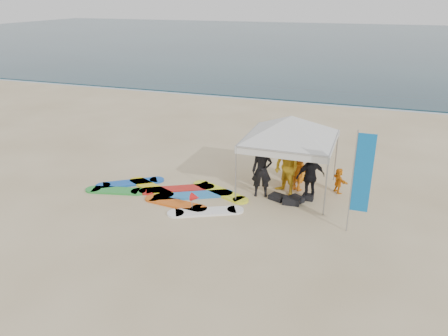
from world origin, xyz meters
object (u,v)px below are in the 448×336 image
at_px(person_black_a, 262,171).
at_px(person_black_b, 311,176).
at_px(person_orange_b, 298,158).
at_px(canopy_tent, 291,116).
at_px(person_orange_a, 299,169).
at_px(person_yellow, 287,168).
at_px(person_seated, 339,181).
at_px(marker_pennant, 195,197).
at_px(surfboard_spread, 172,194).
at_px(feather_flag, 362,175).

xyz_separation_m(person_black_a, person_black_b, (1.62, 0.25, -0.09)).
distance_m(person_orange_b, canopy_tent, 2.06).
bearing_deg(person_orange_a, person_yellow, 80.65).
bearing_deg(person_orange_b, person_black_b, 118.06).
relative_size(person_black_a, person_seated, 2.05).
xyz_separation_m(person_yellow, marker_pennant, (-2.45, -2.28, -0.49)).
bearing_deg(canopy_tent, person_orange_b, 80.65).
bearing_deg(person_black_a, marker_pennant, -145.64).
xyz_separation_m(person_black_b, surfboard_spread, (-4.57, -1.22, -0.82)).
relative_size(person_yellow, canopy_tent, 0.47).
height_order(person_black_a, feather_flag, feather_flag).
bearing_deg(marker_pennant, canopy_tent, 46.62).
bearing_deg(person_black_a, canopy_tent, 30.83).
height_order(person_black_a, person_orange_b, person_black_a).
xyz_separation_m(person_yellow, person_black_b, (0.85, -0.18, -0.13)).
bearing_deg(person_seated, feather_flag, 161.29).
bearing_deg(canopy_tent, person_seated, 13.40).
distance_m(person_orange_a, feather_flag, 3.40).
xyz_separation_m(person_black_a, surfboard_spread, (-2.96, -0.96, -0.90)).
bearing_deg(feather_flag, person_black_b, 132.52).
xyz_separation_m(person_orange_a, person_black_b, (0.51, -0.65, 0.04)).
distance_m(person_yellow, person_black_b, 0.88).
relative_size(marker_pennant, surfboard_spread, 0.12).
relative_size(person_yellow, person_seated, 2.15).
bearing_deg(marker_pennant, feather_flag, 3.82).
bearing_deg(person_yellow, person_black_a, -114.94).
bearing_deg(feather_flag, person_seated, 105.93).
height_order(person_seated, surfboard_spread, person_seated).
bearing_deg(canopy_tent, person_yellow, -90.53).
xyz_separation_m(person_black_a, canopy_tent, (0.77, 0.74, 1.79)).
relative_size(feather_flag, marker_pennant, 4.90).
relative_size(person_black_a, marker_pennant, 2.94).
bearing_deg(person_seated, marker_pennant, 91.15).
relative_size(person_orange_a, marker_pennant, 2.55).
distance_m(person_yellow, person_orange_a, 0.61).
bearing_deg(person_black_a, person_yellow, 16.10).
relative_size(person_seated, surfboard_spread, 0.17).
bearing_deg(person_black_a, person_orange_a, 26.16).
bearing_deg(person_orange_b, person_black_a, 63.68).
xyz_separation_m(person_orange_a, person_seated, (1.38, 0.24, -0.36)).
height_order(person_seated, feather_flag, feather_flag).
bearing_deg(person_black_a, person_seated, 11.60).
height_order(person_orange_a, person_orange_b, person_orange_b).
height_order(person_yellow, feather_flag, feather_flag).
distance_m(person_orange_a, person_orange_b, 0.81).
relative_size(person_yellow, marker_pennant, 3.07).
distance_m(person_black_a, person_seated, 2.78).
xyz_separation_m(person_orange_b, person_seated, (1.56, -0.54, -0.44)).
xyz_separation_m(person_yellow, canopy_tent, (0.00, 0.31, 1.75)).
distance_m(person_black_b, surfboard_spread, 4.80).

